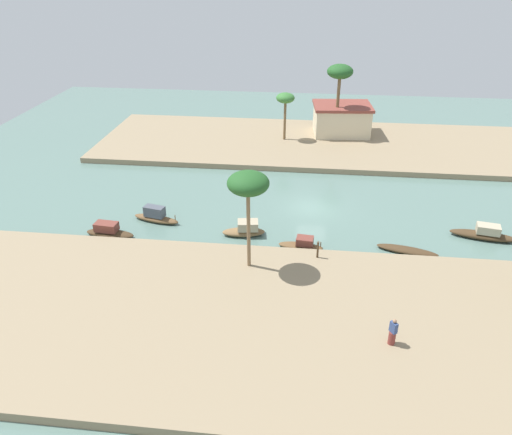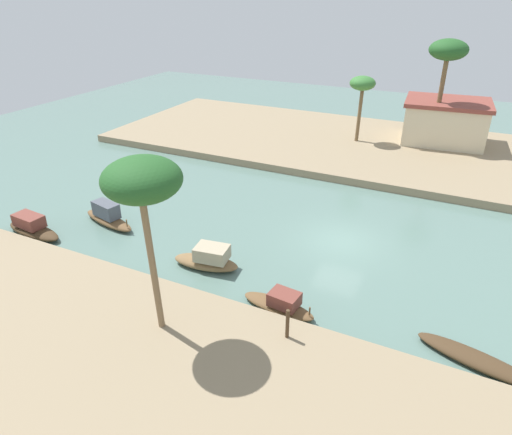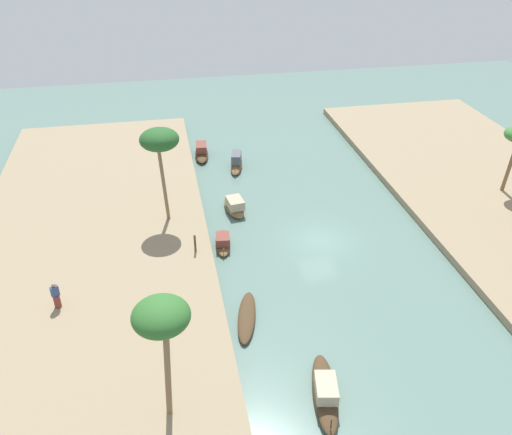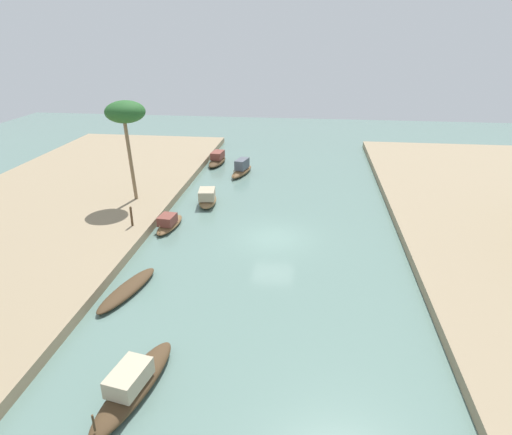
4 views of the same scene
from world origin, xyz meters
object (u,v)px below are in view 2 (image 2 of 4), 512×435
(palm_tree_left_near, at_px, (142,182))
(riverside_building, at_px, (445,121))
(palm_tree_right_tall, at_px, (362,85))
(sampan_with_red_awning, at_px, (477,360))
(mooring_post, at_px, (287,324))
(sampan_foreground, at_px, (32,228))
(sampan_upstream_small, at_px, (108,216))
(palm_tree_right_short, at_px, (448,53))
(sampan_downstream_large, at_px, (280,304))
(sampan_with_tall_canopy, at_px, (208,259))

(palm_tree_left_near, bearing_deg, riverside_building, 76.12)
(palm_tree_right_tall, height_order, riverside_building, palm_tree_right_tall)
(sampan_with_red_awning, height_order, mooring_post, mooring_post)
(sampan_foreground, relative_size, sampan_upstream_small, 0.97)
(riverside_building, bearing_deg, palm_tree_right_short, -125.87)
(sampan_downstream_large, relative_size, sampan_upstream_small, 0.83)
(sampan_upstream_small, bearing_deg, palm_tree_right_short, 68.08)
(sampan_foreground, bearing_deg, sampan_upstream_small, 49.01)
(sampan_downstream_large, xyz_separation_m, sampan_with_tall_canopy, (-4.41, 1.49, 0.12))
(sampan_with_tall_canopy, height_order, sampan_upstream_small, sampan_upstream_small)
(sampan_with_tall_canopy, height_order, riverside_building, riverside_building)
(sampan_foreground, xyz_separation_m, sampan_with_tall_canopy, (10.30, 1.39, 0.04))
(sampan_with_tall_canopy, xyz_separation_m, sampan_upstream_small, (-7.45, 1.36, 0.01))
(sampan_with_tall_canopy, distance_m, palm_tree_right_short, 25.05)
(sampan_with_tall_canopy, bearing_deg, sampan_downstream_large, -26.66)
(sampan_with_red_awning, relative_size, sampan_with_tall_canopy, 1.32)
(mooring_post, distance_m, riverside_building, 27.47)
(sampan_downstream_large, xyz_separation_m, palm_tree_left_near, (-3.48, -3.56, 6.20))
(sampan_with_red_awning, relative_size, palm_tree_right_short, 0.55)
(sampan_upstream_small, relative_size, palm_tree_left_near, 0.59)
(sampan_with_red_awning, xyz_separation_m, sampan_upstream_small, (-19.43, 2.56, 0.29))
(sampan_foreground, distance_m, sampan_with_tall_canopy, 10.39)
(sampan_downstream_large, xyz_separation_m, sampan_upstream_small, (-11.86, 2.85, 0.14))
(sampan_foreground, distance_m, riverside_building, 31.31)
(palm_tree_left_near, bearing_deg, sampan_with_tall_canopy, 100.45)
(sampan_upstream_small, bearing_deg, sampan_with_red_awning, 5.35)
(sampan_downstream_large, relative_size, mooring_post, 2.72)
(sampan_with_red_awning, relative_size, sampan_upstream_small, 1.10)
(mooring_post, relative_size, riverside_building, 0.18)
(sampan_with_tall_canopy, distance_m, riverside_building, 25.29)
(sampan_with_red_awning, relative_size, riverside_building, 0.64)
(sampan_upstream_small, height_order, palm_tree_right_tall, palm_tree_right_tall)
(sampan_with_red_awning, distance_m, palm_tree_right_short, 25.54)
(sampan_with_red_awning, distance_m, palm_tree_left_near, 13.32)
(sampan_downstream_large, distance_m, palm_tree_left_near, 7.95)
(sampan_with_tall_canopy, relative_size, palm_tree_left_near, 0.50)
(palm_tree_right_tall, bearing_deg, palm_tree_left_near, -91.61)
(sampan_upstream_small, distance_m, mooring_post, 13.83)
(riverside_building, bearing_deg, sampan_foreground, -130.98)
(sampan_upstream_small, xyz_separation_m, riverside_building, (15.53, 22.53, 1.79))
(mooring_post, xyz_separation_m, palm_tree_left_near, (-4.57, -1.61, 5.38))
(sampan_upstream_small, bearing_deg, sampan_downstream_large, -0.68)
(sampan_foreground, relative_size, sampan_with_tall_canopy, 1.15)
(sampan_with_tall_canopy, xyz_separation_m, mooring_post, (5.50, -3.43, 0.70))
(palm_tree_right_short, bearing_deg, sampan_downstream_large, -97.11)
(mooring_post, height_order, riverside_building, riverside_building)
(sampan_foreground, bearing_deg, palm_tree_right_tall, 67.09)
(sampan_downstream_large, distance_m, palm_tree_right_tall, 23.34)
(sampan_downstream_large, height_order, riverside_building, riverside_building)
(sampan_upstream_small, bearing_deg, palm_tree_left_near, -24.57)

